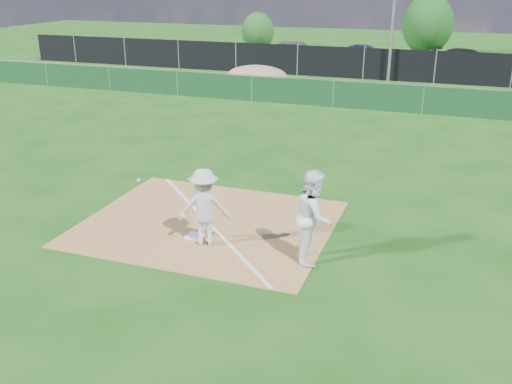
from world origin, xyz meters
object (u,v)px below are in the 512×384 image
Objects in this scene: car_left at (297,52)px; car_right at (468,60)px; play_at_first at (204,207)px; car_mid at (368,56)px; tree_mid at (428,24)px; light_pole at (394,8)px; first_base at (194,236)px; runner at (314,216)px; tree_left at (258,32)px.

car_left reaches higher than car_right.
car_right is at bearing 79.39° from play_at_first.
tree_mid reaches higher than car_mid.
car_right is at bearing 51.94° from light_pole.
first_base is 0.17× the size of runner.
tree_left is (-4.62, 4.90, 0.76)m from car_left.
runner is 34.80m from tree_mid.
tree_mid is at bearing 86.41° from play_at_first.
first_base is 28.52m from car_right.
tree_left is (-10.05, 32.57, 1.49)m from first_base.
car_mid is (-3.45, 27.81, -0.33)m from runner.
light_pole is 6.46m from car_mid.
light_pole reaches higher than car_mid.
car_mid is at bearing 91.25° from first_base.
tree_left is at bearing 41.49° from car_left.
tree_left reaches higher than car_mid.
tree_left reaches higher than first_base.
light_pole reaches higher than car_right.
car_right is at bearing -90.40° from car_left.
car_left is 10.76m from tree_mid.
car_left is at bearing -46.72° from tree_left.
car_left reaches higher than first_base.
car_right is at bearing -16.29° from runner.
runner is 28.95m from car_left.
car_left is at bearing 101.77° from play_at_first.
runner is 28.15m from car_right.
play_at_first is at bearing 82.43° from runner.
car_left is 1.03× the size of tree_mid.
first_base is at bearing 151.96° from play_at_first.
tree_mid is at bearing 9.60° from tree_left.
runner is 28.02m from car_mid.
light_pole is at bearing 160.65° from car_right.
light_pole is 2.66× the size of tree_left.
first_base is 0.11× the size of tree_left.
runner is at bearing -86.48° from light_pole.
car_mid is (-0.61, 27.74, 0.63)m from first_base.
tree_mid is (-3.08, 6.76, 1.59)m from car_right.
first_base is 27.75m from car_mid.
car_mid is (4.83, 0.06, -0.10)m from car_left.
car_left is (-5.43, 27.67, 0.73)m from first_base.
play_at_first is 34.40m from tree_left.
tree_mid is at bearing -10.12° from runner.
car_right is 7.60m from tree_mid.
runner reaches higher than first_base.
play_at_first is 0.59× the size of car_mid.
play_at_first reaches higher than car_right.
tree_mid is at bearing 84.75° from light_pole.
first_base is 0.07× the size of car_left.
tree_left reaches higher than play_at_first.
car_mid reaches higher than first_base.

